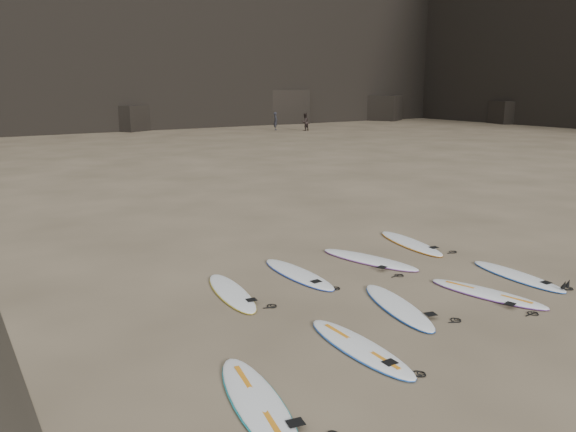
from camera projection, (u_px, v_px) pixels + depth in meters
name	position (u px, v px, depth m)	size (l,w,h in m)	color
ground	(429.00, 310.00, 10.84)	(240.00, 240.00, 0.00)	#897559
surfboard_0	(257.00, 402.00, 7.62)	(0.64, 2.66, 0.10)	white
surfboard_1	(360.00, 347.00, 9.21)	(0.61, 2.54, 0.09)	white
surfboard_2	(398.00, 306.00, 10.89)	(0.60, 2.51, 0.09)	white
surfboard_3	(487.00, 293.00, 11.57)	(0.60, 2.48, 0.09)	white
surfboard_4	(517.00, 276.00, 12.63)	(0.58, 2.44, 0.09)	white
surfboard_5	(231.00, 292.00, 11.63)	(0.59, 2.44, 0.09)	white
surfboard_6	(298.00, 274.00, 12.75)	(0.62, 2.57, 0.09)	white
surfboard_7	(369.00, 259.00, 13.79)	(0.64, 2.68, 0.10)	white
surfboard_8	(410.00, 243.00, 15.20)	(0.63, 2.65, 0.10)	white
person_a	(276.00, 121.00, 52.28)	(0.61, 0.40, 1.67)	black
person_b	(305.00, 122.00, 51.66)	(0.77, 0.60, 1.59)	black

